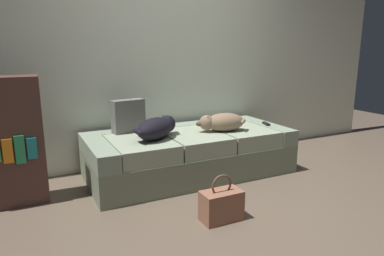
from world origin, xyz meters
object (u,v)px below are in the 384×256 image
at_px(dog_dark, 157,128).
at_px(tv_remote, 266,124).
at_px(couch, 190,153).
at_px(handbag, 221,205).
at_px(throw_pillow, 128,116).
at_px(dog_tan, 222,122).
at_px(bookshelf, 8,142).

relative_size(dog_dark, tv_remote, 3.76).
bearing_deg(couch, handbag, -102.89).
height_order(tv_remote, throw_pillow, throw_pillow).
distance_m(couch, dog_dark, 0.54).
bearing_deg(dog_dark, throw_pillow, 113.71).
distance_m(dog_tan, bookshelf, 2.01).
xyz_separation_m(dog_dark, tv_remote, (1.34, 0.02, -0.10)).
bearing_deg(bookshelf, throw_pillow, 12.38).
height_order(dog_tan, tv_remote, dog_tan).
relative_size(throw_pillow, bookshelf, 0.31).
distance_m(throw_pillow, bookshelf, 1.15).
relative_size(couch, bookshelf, 1.93).
height_order(dog_dark, bookshelf, bookshelf).
bearing_deg(throw_pillow, dog_dark, -66.29).
relative_size(tv_remote, bookshelf, 0.14).
distance_m(dog_dark, throw_pillow, 0.42).
relative_size(dog_dark, bookshelf, 0.51).
bearing_deg(couch, dog_dark, -165.36).
xyz_separation_m(couch, throw_pillow, (-0.58, 0.28, 0.40)).
bearing_deg(dog_dark, couch, 14.64).
distance_m(dog_dark, tv_remote, 1.34).
relative_size(handbag, bookshelf, 0.34).
distance_m(couch, dog_tan, 0.47).
bearing_deg(couch, bookshelf, 178.92).
bearing_deg(bookshelf, couch, -1.08).
bearing_deg(throw_pillow, couch, -25.77).
relative_size(throw_pillow, handbag, 0.90).
bearing_deg(bookshelf, dog_tan, -4.52).
relative_size(dog_tan, throw_pillow, 1.66).
height_order(couch, dog_tan, dog_tan).
xyz_separation_m(dog_tan, handbag, (-0.55, -0.91, -0.44)).
bearing_deg(dog_tan, throw_pillow, 155.51).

